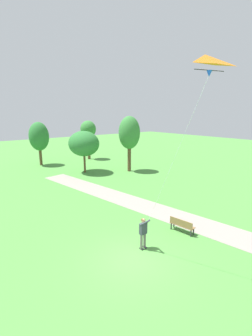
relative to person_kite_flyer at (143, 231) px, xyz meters
name	(u,v)px	position (x,y,z in m)	size (l,w,h in m)	color
ground_plane	(133,260)	(-1.08, -0.42, -1.05)	(120.00, 120.00, 0.00)	#4C8E3D
walkway_path	(174,216)	(4.44, 1.58, -1.04)	(2.40, 32.00, 0.02)	gray
person_kite_flyer	(143,231)	(0.00, 0.00, 0.00)	(0.52, 0.61, 1.83)	#232328
flying_kite	(204,69)	(0.06, -2.95, 7.57)	(1.45, 3.07, 7.23)	orange
park_bench_near_walkway	(182,225)	(3.01, -0.16, -0.54)	(0.67, 1.55, 0.88)	olive
tree_lakeside_far	(39,137)	(2.85, 24.20, 2.93)	(2.65, 2.70, 5.97)	brown
tree_horizon_far	(88,130)	(10.37, 23.94, 3.55)	(2.35, 2.53, 6.01)	brown
tree_treeline_right	(84,144)	(5.65, 16.72, 2.49)	(3.56, 4.03, 5.06)	brown
tree_treeline_left	(129,133)	(10.34, 13.83, 3.68)	(2.68, 2.52, 6.79)	brown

